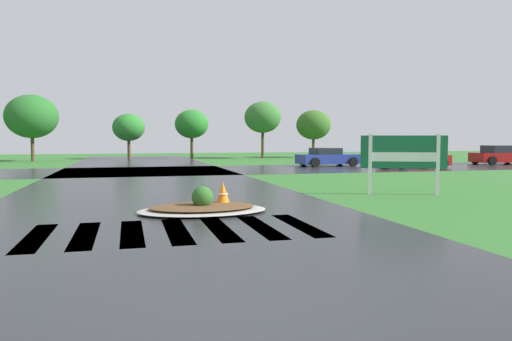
# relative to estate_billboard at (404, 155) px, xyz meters

# --- Properties ---
(ground_plane) EXTENTS (120.00, 120.00, 0.10)m
(ground_plane) POSITION_rel_estate_billboard_xyz_m (-8.13, -10.34, -1.41)
(ground_plane) COLOR #2D6628
(asphalt_roadway) EXTENTS (9.84, 80.00, 0.01)m
(asphalt_roadway) POSITION_rel_estate_billboard_xyz_m (-8.13, -0.34, -1.36)
(asphalt_roadway) COLOR #232628
(asphalt_roadway) RESTS_ON ground
(asphalt_cross_road) EXTENTS (90.00, 8.85, 0.01)m
(asphalt_cross_road) POSITION_rel_estate_billboard_xyz_m (-8.13, 14.54, -1.36)
(asphalt_cross_road) COLOR #232628
(asphalt_cross_road) RESTS_ON ground
(crosswalk_stripes) EXTENTS (5.85, 2.97, 0.01)m
(crosswalk_stripes) POSITION_rel_estate_billboard_xyz_m (-8.13, -4.72, -1.36)
(crosswalk_stripes) COLOR white
(crosswalk_stripes) RESTS_ON ground
(estate_billboard) EXTENTS (2.73, 1.07, 2.06)m
(estate_billboard) POSITION_rel_estate_billboard_xyz_m (0.00, 0.00, 0.00)
(estate_billboard) COLOR white
(estate_billboard) RESTS_ON ground
(median_island) EXTENTS (3.34, 2.24, 0.68)m
(median_island) POSITION_rel_estate_billboard_xyz_m (-7.24, -2.31, -1.23)
(median_island) COLOR #9E9B93
(median_island) RESTS_ON ground
(car_silver_hatch) EXTENTS (4.35, 2.35, 1.26)m
(car_silver_hatch) POSITION_rel_estate_billboard_xyz_m (4.30, 16.72, -0.77)
(car_silver_hatch) COLOR navy
(car_silver_hatch) RESTS_ON ground
(car_blue_compact) EXTENTS (4.18, 2.31, 1.40)m
(car_blue_compact) POSITION_rel_estate_billboard_xyz_m (17.64, 15.76, -0.72)
(car_blue_compact) COLOR maroon
(car_blue_compact) RESTS_ON ground
(car_dark_suv) EXTENTS (4.62, 2.35, 1.37)m
(car_dark_suv) POSITION_rel_estate_billboard_xyz_m (8.74, 13.18, -0.72)
(car_dark_suv) COLOR maroon
(car_dark_suv) RESTS_ON ground
(traffic_cone) EXTENTS (0.47, 0.47, 0.74)m
(traffic_cone) POSITION_rel_estate_billboard_xyz_m (-6.60, -1.81, -1.00)
(traffic_cone) COLOR orange
(traffic_cone) RESTS_ON ground
(background_treeline) EXTENTS (33.96, 6.56, 5.54)m
(background_treeline) POSITION_rel_estate_billboard_xyz_m (-7.63, 30.68, 2.21)
(background_treeline) COLOR #4C3823
(background_treeline) RESTS_ON ground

